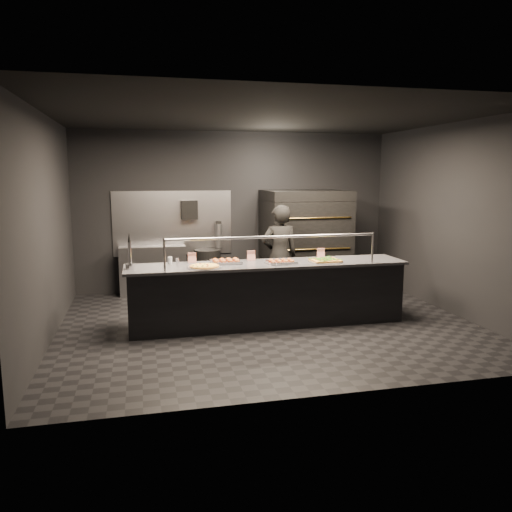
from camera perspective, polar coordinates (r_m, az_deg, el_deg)
name	(u,v)px	position (r m, az deg, el deg)	size (l,w,h in m)	color
room	(266,223)	(7.24, 1.12, 3.75)	(6.04, 6.00, 3.00)	black
service_counter	(268,293)	(7.37, 1.37, -4.30)	(4.10, 0.78, 1.37)	black
pizza_oven	(305,241)	(9.41, 5.57, 1.72)	(1.50, 1.23, 1.91)	black
prep_shelf	(153,270)	(9.42, -11.70, -1.60)	(1.20, 0.35, 0.90)	#99999E
towel_dispenser	(189,210)	(9.39, -7.64, 5.25)	(0.30, 0.20, 0.35)	black
fire_extinguisher	(219,235)	(9.52, -4.28, 2.39)	(0.14, 0.14, 0.51)	#B2B2B7
beer_tap	(130,259)	(6.99, -14.20, -0.31)	(0.13, 0.19, 0.50)	silver
round_pizza	(204,266)	(6.95, -5.91, -1.20)	(0.47, 0.47, 0.03)	silver
slider_tray_a	(226,261)	(7.27, -3.45, -0.62)	(0.45, 0.33, 0.07)	silver
slider_tray_b	(281,262)	(7.24, 2.92, -0.67)	(0.47, 0.41, 0.06)	silver
square_pizza	(325,260)	(7.45, 7.94, -0.51)	(0.51, 0.51, 0.05)	silver
condiment_jar	(172,261)	(7.28, -9.56, -0.53)	(0.16, 0.06, 0.11)	silver
tent_cards	(256,255)	(7.51, 0.00, 0.09)	(2.12, 0.04, 0.15)	white
trash_bin	(208,271)	(9.40, -5.56, -1.73)	(0.49, 0.49, 0.82)	black
worker	(280,256)	(8.36, 2.71, 0.02)	(0.62, 0.41, 1.70)	black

